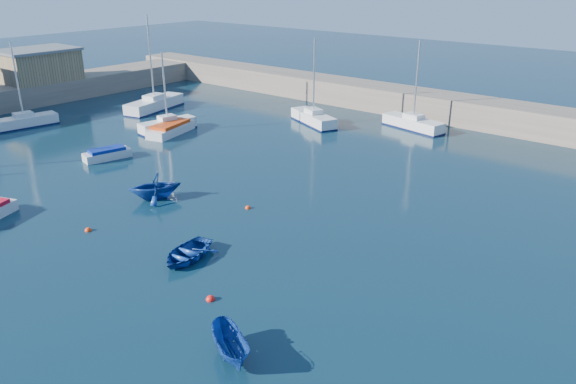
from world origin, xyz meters
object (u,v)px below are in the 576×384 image
Objects in this scene: sailboat_6 at (413,123)px; dinghy_right at (231,346)px; brick_shed_a at (39,66)px; dinghy_center at (187,253)px; dinghy_left at (155,186)px; sailboat_4 at (155,104)px; motorboat_2 at (171,129)px; motorboat_1 at (107,154)px; sailboat_2 at (24,121)px; sailboat_5 at (313,118)px; sailboat_3 at (168,125)px.

sailboat_6 is 2.71× the size of dinghy_right.
brick_shed_a is 43.61m from sailboat_6.
dinghy_center is 9.35m from dinghy_left.
sailboat_4 is at bearing 21.27° from brick_shed_a.
sailboat_6 is at bearing 28.76° from motorboat_2.
dinghy_right is at bearing -10.91° from motorboat_1.
sailboat_2 reaches higher than dinghy_right.
sailboat_5 is at bearing 39.40° from motorboat_2.
motorboat_1 is 8.49m from motorboat_2.
motorboat_1 reaches higher than dinghy_center.
sailboat_2 is 15.08m from motorboat_1.
motorboat_2 is at bearing 83.06° from dinghy_right.
sailboat_6 reaches higher than motorboat_2.
brick_shed_a is 54.96m from dinghy_right.
sailboat_6 reaches higher than sailboat_3.
sailboat_5 is 23.10m from dinghy_left.
sailboat_4 is at bearing 131.14° from dinghy_center.
brick_shed_a is 22.34m from sailboat_3.
sailboat_6 is at bearing 71.51° from motorboat_1.
dinghy_right is (28.04, -20.07, 0.09)m from motorboat_2.
dinghy_right reaches higher than motorboat_2.
sailboat_2 is 1.09× the size of sailboat_3.
sailboat_3 is at bearing 143.23° from sailboat_6.
sailboat_3 is at bearing 83.42° from dinghy_right.
dinghy_center is at bearing -132.69° from sailboat_5.
sailboat_5 is (31.45, 11.85, -3.47)m from brick_shed_a.
brick_shed_a is 23.38m from motorboat_2.
motorboat_2 is at bearing 128.86° from dinghy_center.
motorboat_2 reaches higher than motorboat_1.
dinghy_center is 1.03× the size of dinghy_left.
sailboat_2 is 0.97× the size of sailboat_5.
dinghy_left is at bearing -147.26° from sailboat_5.
brick_shed_a is 1.40× the size of motorboat_2.
sailboat_4 is (4.15, 12.88, 0.10)m from sailboat_2.
dinghy_center is at bearing -28.46° from sailboat_3.
sailboat_6 is 27.99m from dinghy_left.
brick_shed_a is at bearing -171.96° from sailboat_4.
sailboat_2 is 2.28× the size of dinghy_center.
brick_shed_a is 33.78m from sailboat_5.
motorboat_2 is (-17.09, -16.28, -0.09)m from sailboat_6.
dinghy_center is 1.15× the size of dinghy_right.
motorboat_1 is at bearing 160.38° from sailboat_6.
sailboat_5 reaches higher than brick_shed_a.
sailboat_2 is 13.53m from sailboat_4.
sailboat_3 is at bearing 129.43° from dinghy_center.
dinghy_left is (10.09, -2.94, 0.49)m from motorboat_1.
dinghy_center is 9.03m from dinghy_right.
sailboat_2 is 0.80× the size of sailboat_4.
motorboat_1 is at bearing 94.42° from dinghy_right.
brick_shed_a is at bearing 97.49° from dinghy_right.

